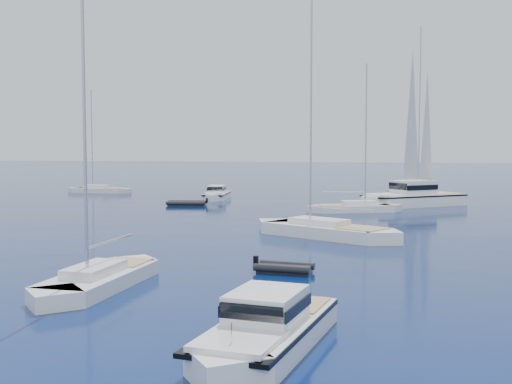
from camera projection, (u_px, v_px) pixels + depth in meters
ground at (153, 272)px, 31.36m from camera, size 400.00×400.00×0.00m
motor_cruiser_near at (265, 350)px, 19.41m from camera, size 3.98×8.88×2.25m
motor_cruiser_distant at (411, 206)px, 64.96m from camera, size 12.31×10.48×3.28m
motor_cruiser_horizon at (216, 199)px, 73.14m from camera, size 2.97×7.80×2.00m
sailboat_fore at (99, 287)px, 27.91m from camera, size 3.16×10.04×14.57m
sailboat_mid_r at (325, 237)px, 43.23m from camera, size 12.03×8.78×17.76m
sailboat_centre at (355, 212)px, 59.35m from camera, size 9.76×5.59×13.96m
sailboat_sails_r at (414, 200)px, 71.66m from camera, size 7.02×13.59×19.34m
sailboat_far_l at (99, 193)px, 82.82m from camera, size 9.31×2.79×13.54m
tender_yellow at (360, 236)px, 43.48m from camera, size 3.15×4.50×0.95m
tender_grey_near at (284, 273)px, 31.10m from camera, size 3.03×1.97×0.95m
tender_grey_far at (187, 205)px, 65.75m from camera, size 4.45×2.84×0.95m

